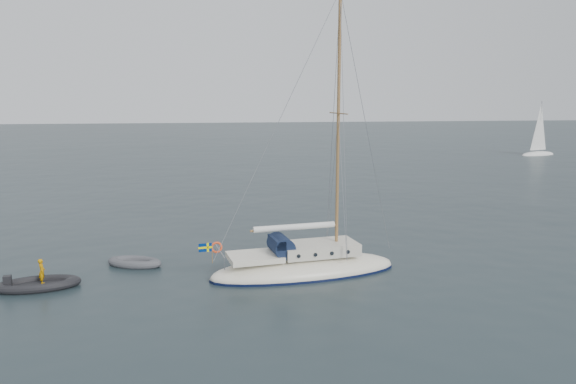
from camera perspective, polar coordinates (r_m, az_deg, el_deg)
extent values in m
plane|color=black|center=(30.06, 1.29, -7.40)|extent=(300.00, 300.00, 0.00)
ellipsoid|color=silver|center=(28.60, 1.68, -7.98)|extent=(9.63, 3.00, 1.60)
cube|color=beige|center=(28.41, 3.19, -5.80)|extent=(3.85, 2.03, 0.59)
cube|color=silver|center=(28.04, -3.52, -6.38)|extent=(2.57, 2.03, 0.27)
cylinder|color=#121C35|center=(28.03, -0.79, -5.38)|extent=(1.03, 1.76, 1.03)
cube|color=#121C35|center=(27.95, -1.23, -4.97)|extent=(0.48, 1.76, 0.43)
cylinder|color=brown|center=(27.59, 5.29, 6.61)|extent=(0.16, 0.16, 12.84)
cylinder|color=brown|center=(27.56, 5.31, 7.95)|extent=(0.05, 2.35, 0.05)
cylinder|color=brown|center=(27.91, 0.62, -3.64)|extent=(4.49, 0.11, 0.11)
cylinder|color=silver|center=(27.90, 0.62, -3.54)|extent=(4.18, 0.30, 0.30)
cylinder|color=#92939A|center=(27.84, -7.06, -5.57)|extent=(0.04, 2.35, 0.04)
torus|color=#EA461E|center=(28.46, -7.19, -5.23)|extent=(0.58, 0.11, 0.58)
cylinder|color=brown|center=(27.87, -7.83, -5.80)|extent=(0.03, 0.03, 0.96)
cube|color=#021D5B|center=(27.79, -8.51, -5.18)|extent=(0.64, 0.02, 0.41)
cube|color=#EDE200|center=(27.79, -8.51, -5.18)|extent=(0.66, 0.03, 0.10)
cube|color=#EDE200|center=(27.79, -8.27, -5.18)|extent=(0.10, 0.03, 0.43)
cylinder|color=black|center=(29.17, 0.11, -5.36)|extent=(0.19, 0.06, 0.19)
cylinder|color=black|center=(27.21, 0.71, -6.50)|extent=(0.19, 0.06, 0.19)
cylinder|color=black|center=(29.29, 1.78, -5.30)|extent=(0.19, 0.06, 0.19)
cylinder|color=black|center=(27.35, 2.50, -6.42)|extent=(0.19, 0.06, 0.19)
cylinder|color=black|center=(29.44, 3.43, -5.24)|extent=(0.19, 0.06, 0.19)
cylinder|color=black|center=(27.51, 4.26, -6.34)|extent=(0.19, 0.06, 0.19)
cylinder|color=black|center=(29.62, 5.06, -5.17)|extent=(0.19, 0.06, 0.19)
cylinder|color=black|center=(27.69, 6.00, -6.26)|extent=(0.19, 0.06, 0.19)
cube|color=#4A4B4F|center=(30.93, -15.32, -7.01)|extent=(1.83, 0.75, 0.11)
cube|color=black|center=(29.00, -24.03, -8.67)|extent=(2.37, 0.99, 0.12)
cube|color=black|center=(29.30, -26.50, -8.04)|extent=(0.35, 0.35, 0.59)
imported|color=#BF7C04|center=(28.75, -23.74, -7.44)|extent=(0.33, 0.47, 1.23)
ellipsoid|color=silver|center=(90.90, 24.04, 3.47)|extent=(6.30, 2.10, 1.05)
cylinder|color=#92939A|center=(90.59, 24.23, 6.07)|extent=(0.11, 0.11, 7.35)
cone|color=silver|center=(90.56, 24.20, 6.07)|extent=(3.36, 3.36, 6.83)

